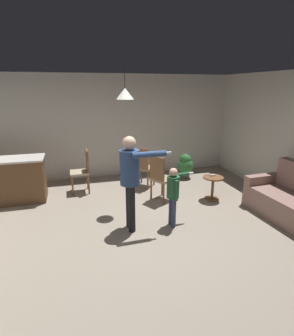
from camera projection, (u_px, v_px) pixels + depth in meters
name	position (u px, v px, depth m)	size (l,w,h in m)	color
ground	(152.00, 229.00, 4.63)	(7.68, 7.68, 0.00)	gray
wall_back	(118.00, 126.00, 7.18)	(6.40, 0.10, 2.70)	beige
kitchen_counter	(15.00, 180.00, 5.65)	(1.26, 0.66, 0.95)	brown
side_table_by_couch	(213.00, 185.00, 5.78)	(0.44, 0.44, 0.52)	brown
person_adult	(131.00, 173.00, 4.37)	(0.81, 0.47, 1.63)	black
person_child	(173.00, 191.00, 4.58)	(0.55, 0.34, 1.07)	#384260
dining_chair_by_counter	(83.00, 169.00, 6.16)	(0.43, 0.43, 1.00)	brown
dining_chair_near_wall	(143.00, 166.00, 6.44)	(0.59, 0.59, 1.00)	brown
dining_chair_centre_back	(161.00, 177.00, 5.66)	(0.57, 0.57, 1.00)	brown
potted_plant_corner	(185.00, 165.00, 7.17)	(0.43, 0.43, 0.66)	#4C4742
spare_remote_on_table	(212.00, 175.00, 5.77)	(0.04, 0.13, 0.04)	white
ceiling_light_pendant	(125.00, 94.00, 4.85)	(0.32, 0.32, 0.55)	silver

